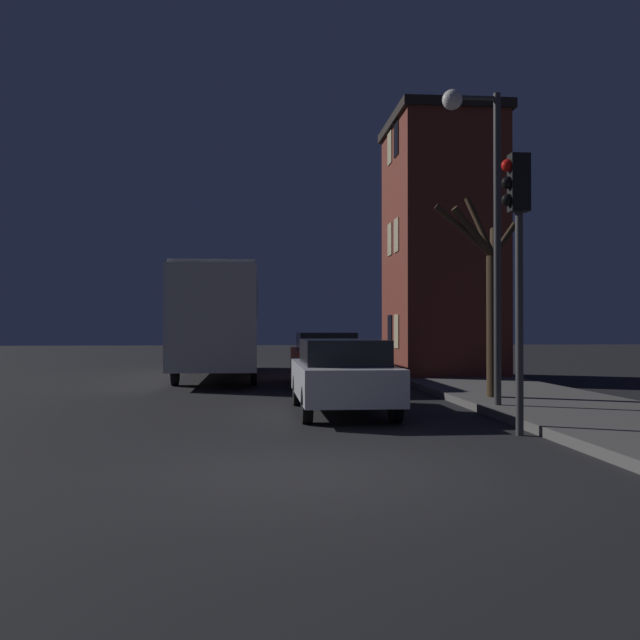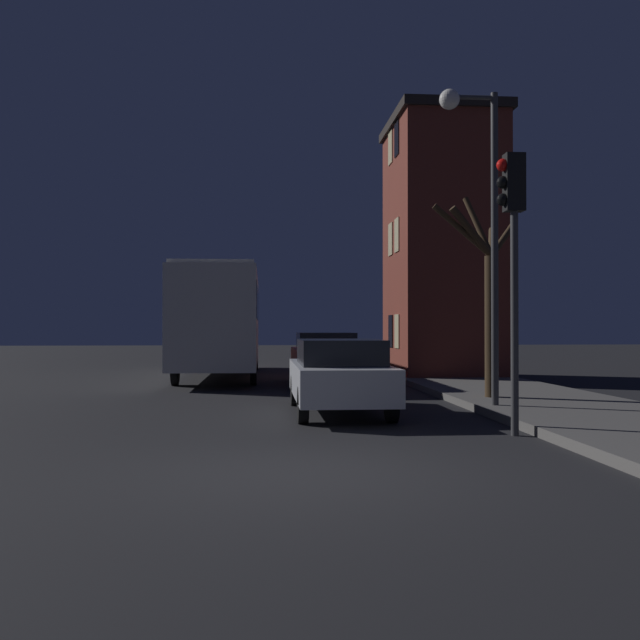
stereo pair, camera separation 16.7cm
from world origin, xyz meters
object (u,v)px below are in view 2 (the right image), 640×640
at_px(car_mid_lane, 325,357).
at_px(bus, 222,315).
at_px(car_near_lane, 339,374).
at_px(streetlamp, 479,193).
at_px(bare_tree, 488,295).
at_px(traffic_light, 512,233).

bearing_deg(car_mid_lane, bus, 130.80).
distance_m(bus, car_mid_lane, 5.09).
height_order(car_near_lane, car_mid_lane, car_mid_lane).
height_order(streetlamp, car_near_lane, streetlamp).
bearing_deg(bus, bare_tree, -55.72).
bearing_deg(bare_tree, car_near_lane, -156.89).
relative_size(traffic_light, bus, 0.38).
bearing_deg(bare_tree, traffic_light, -103.32).
bearing_deg(traffic_light, bus, 110.84).
xyz_separation_m(streetlamp, bare_tree, (0.71, 1.65, -1.94)).
distance_m(traffic_light, car_mid_lane, 10.55).
distance_m(bare_tree, car_mid_lane, 6.56).
height_order(traffic_light, bare_tree, bare_tree).
height_order(bus, car_near_lane, bus).
bearing_deg(traffic_light, bare_tree, 76.68).
bearing_deg(car_near_lane, traffic_light, -51.98).
distance_m(traffic_light, bus, 14.81).
relative_size(bare_tree, car_mid_lane, 1.06).
height_order(streetlamp, traffic_light, streetlamp).
bearing_deg(car_near_lane, bus, 104.94).
bearing_deg(streetlamp, traffic_light, -97.10).
height_order(traffic_light, car_near_lane, traffic_light).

